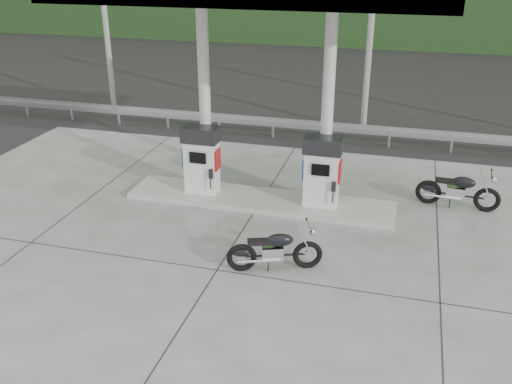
% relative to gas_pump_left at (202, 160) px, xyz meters
% --- Properties ---
extents(ground, '(160.00, 160.00, 0.00)m').
position_rel_gas_pump_left_xyz_m(ground, '(1.60, -2.50, -1.07)').
color(ground, black).
rests_on(ground, ground).
extents(forecourt_apron, '(18.00, 14.00, 0.02)m').
position_rel_gas_pump_left_xyz_m(forecourt_apron, '(1.60, -2.50, -1.06)').
color(forecourt_apron, slate).
rests_on(forecourt_apron, ground).
extents(pump_island, '(7.00, 1.40, 0.15)m').
position_rel_gas_pump_left_xyz_m(pump_island, '(1.60, 0.00, -0.98)').
color(pump_island, gray).
rests_on(pump_island, forecourt_apron).
extents(gas_pump_left, '(0.95, 0.55, 1.80)m').
position_rel_gas_pump_left_xyz_m(gas_pump_left, '(0.00, 0.00, 0.00)').
color(gas_pump_left, silver).
rests_on(gas_pump_left, pump_island).
extents(gas_pump_right, '(0.95, 0.55, 1.80)m').
position_rel_gas_pump_left_xyz_m(gas_pump_right, '(3.20, 0.00, 0.00)').
color(gas_pump_right, silver).
rests_on(gas_pump_right, pump_island).
extents(canopy_column_left, '(0.30, 0.30, 5.00)m').
position_rel_gas_pump_left_xyz_m(canopy_column_left, '(0.00, 0.40, 1.60)').
color(canopy_column_left, silver).
rests_on(canopy_column_left, pump_island).
extents(canopy_column_right, '(0.30, 0.30, 5.00)m').
position_rel_gas_pump_left_xyz_m(canopy_column_right, '(3.20, 0.40, 1.60)').
color(canopy_column_right, silver).
rests_on(canopy_column_right, pump_island).
extents(guardrail, '(26.00, 0.16, 1.42)m').
position_rel_gas_pump_left_xyz_m(guardrail, '(1.60, 5.50, -0.36)').
color(guardrail, '#94969B').
rests_on(guardrail, ground).
extents(road, '(60.00, 7.00, 0.01)m').
position_rel_gas_pump_left_xyz_m(road, '(1.60, 9.00, -1.07)').
color(road, black).
rests_on(road, ground).
extents(utility_pole_a, '(0.22, 0.22, 8.00)m').
position_rel_gas_pump_left_xyz_m(utility_pole_a, '(-6.40, 7.00, 2.93)').
color(utility_pole_a, gray).
rests_on(utility_pole_a, ground).
extents(utility_pole_b, '(0.22, 0.22, 8.00)m').
position_rel_gas_pump_left_xyz_m(utility_pole_b, '(3.60, 7.00, 2.93)').
color(utility_pole_b, gray).
rests_on(utility_pole_b, ground).
extents(forested_hills, '(100.00, 40.00, 140.00)m').
position_rel_gas_pump_left_xyz_m(forested_hills, '(1.60, 57.50, -1.07)').
color(forested_hills, black).
rests_on(forested_hills, ground).
extents(motorcycle_left, '(1.97, 1.20, 0.89)m').
position_rel_gas_pump_left_xyz_m(motorcycle_left, '(2.75, -3.12, -0.60)').
color(motorcycle_left, black).
rests_on(motorcycle_left, forecourt_apron).
extents(motorcycle_right, '(2.00, 0.79, 0.93)m').
position_rel_gas_pump_left_xyz_m(motorcycle_right, '(6.57, 1.08, -0.59)').
color(motorcycle_right, black).
rests_on(motorcycle_right, forecourt_apron).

